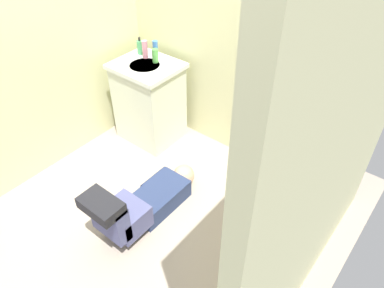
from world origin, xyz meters
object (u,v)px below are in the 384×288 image
toiletry_bag (322,126)px  paper_towel_roll (236,198)px  person_plumber (142,203)px  soap_dispenser (140,47)px  vanity_cabinet (149,101)px  tissue_box (302,119)px  toilet_paper_roll (273,261)px  toilet (292,170)px  bottle_blue (155,49)px  faucet (156,54)px  bottle_green (155,56)px  bottle_pink (145,49)px

toiletry_bag → paper_towel_roll: (-0.40, -0.41, -0.69)m
person_plumber → soap_dispenser: bearing=132.8°
vanity_cabinet → person_plumber: vanity_cabinet is taller
tissue_box → toilet_paper_roll: (0.26, -0.71, -0.75)m
paper_towel_roll → person_plumber: bearing=-132.9°
toilet → paper_towel_roll: (-0.30, -0.32, -0.26)m
toilet_paper_roll → soap_dispenser: bearing=160.1°
bottle_blue → faucet: bearing=-35.8°
vanity_cabinet → bottle_green: bearing=64.1°
soap_dispenser → person_plumber: bearing=-47.2°
bottle_green → tissue_box: bearing=1.6°
faucet → paper_towel_roll: (1.24, -0.43, -0.76)m
bottle_blue → paper_towel_roll: bottle_blue is taller
toiletry_bag → paper_towel_roll: toiletry_bag is taller
person_plumber → soap_dispenser: 1.50m
tissue_box → paper_towel_roll: size_ratio=1.00×
person_plumber → toiletry_bag: 1.49m
vanity_cabinet → paper_towel_roll: bearing=-13.0°
vanity_cabinet → tissue_box: 1.55m
toilet → soap_dispenser: 1.81m
faucet → bottle_pink: 0.11m
soap_dispenser → bottle_blue: (0.17, 0.04, 0.01)m
vanity_cabinet → person_plumber: bearing=-50.2°
faucet → toilet_paper_roll: faucet is taller
person_plumber → soap_dispenser: soap_dispenser is taller
vanity_cabinet → toilet_paper_roll: (1.76, -0.59, -0.37)m
toiletry_bag → toilet_paper_roll: 1.04m
person_plumber → bottle_blue: bearing=126.0°
faucet → person_plumber: faucet is taller
soap_dispenser → bottle_green: 0.23m
vanity_cabinet → toiletry_bag: size_ratio=6.61×
toiletry_bag → bottle_pink: size_ratio=0.73×
person_plumber → bottle_pink: 1.44m
bottle_blue → toiletry_bag: bearing=-1.1°
toiletry_bag → soap_dispenser: bearing=-179.9°
bottle_green → paper_towel_roll: bearing=-17.1°
vanity_cabinet → bottle_pink: 0.50m
toilet → toilet_paper_roll: toilet is taller
person_plumber → tissue_box: 1.40m
faucet → soap_dispenser: size_ratio=0.60×
person_plumber → tissue_box: tissue_box is taller
bottle_green → faucet: bearing=125.8°
person_plumber → bottle_pink: (-0.81, 0.94, 0.73)m
faucet → toilet_paper_roll: size_ratio=0.91×
soap_dispenser → faucet: bearing=6.0°
soap_dispenser → bottle_blue: size_ratio=1.01×
faucet → bottle_pink: (-0.09, -0.05, 0.03)m
paper_towel_roll → bottle_pink: bearing=164.2°
toiletry_bag → soap_dispenser: soap_dispenser is taller
paper_towel_roll → toilet_paper_roll: bearing=-30.1°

